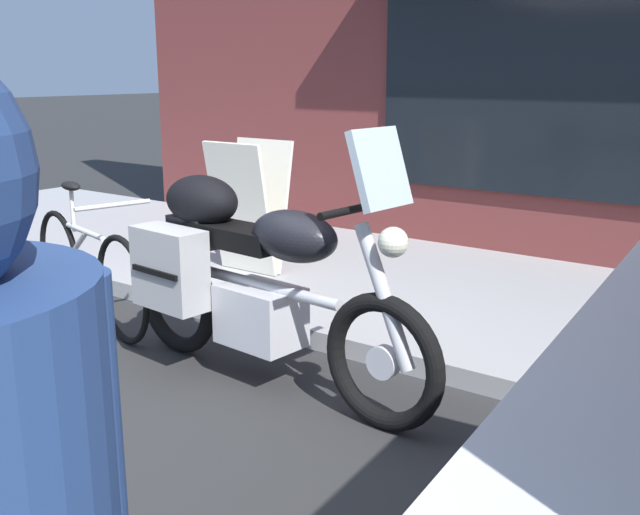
{
  "coord_description": "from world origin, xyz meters",
  "views": [
    {
      "loc": [
        2.74,
        -2.05,
        1.66
      ],
      "look_at": [
        0.49,
        1.02,
        0.7
      ],
      "focal_mm": 41.96,
      "sensor_mm": 36.0,
      "label": 1
    }
  ],
  "objects": [
    {
      "name": "ground_plane",
      "position": [
        0.0,
        0.0,
        0.0
      ],
      "size": [
        80.0,
        80.0,
        0.0
      ],
      "primitive_type": "plane",
      "color": "#292929"
    },
    {
      "name": "parked_bicycle",
      "position": [
        -1.36,
        0.91,
        0.38
      ],
      "size": [
        1.68,
        0.58,
        0.93
      ],
      "color": "black",
      "rests_on": "ground_plane"
    },
    {
      "name": "touring_motorcycle",
      "position": [
        0.16,
        0.79,
        0.61
      ],
      "size": [
        2.19,
        0.62,
        1.41
      ],
      "color": "black",
      "rests_on": "ground_plane"
    },
    {
      "name": "sandwich_board_sign",
      "position": [
        -1.07,
        2.21,
        0.63
      ],
      "size": [
        0.55,
        0.43,
        1.01
      ],
      "color": "silver",
      "rests_on": "sidewalk_curb"
    }
  ]
}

